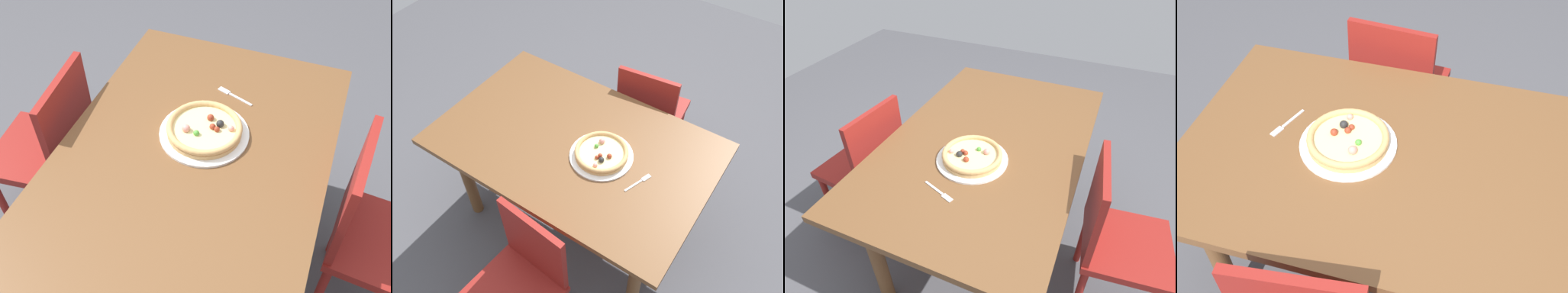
{
  "view_description": "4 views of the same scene",
  "coord_description": "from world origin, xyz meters",
  "views": [
    {
      "loc": [
        -0.96,
        -0.39,
        1.96
      ],
      "look_at": [
        0.09,
        -0.0,
        0.76
      ],
      "focal_mm": 42.18,
      "sensor_mm": 36.0,
      "label": 1
    },
    {
      "loc": [
        0.91,
        -1.23,
        2.46
      ],
      "look_at": [
        0.09,
        -0.0,
        0.76
      ],
      "focal_mm": 39.37,
      "sensor_mm": 36.0,
      "label": 2
    },
    {
      "loc": [
        1.26,
        0.5,
        1.75
      ],
      "look_at": [
        0.09,
        -0.0,
        0.76
      ],
      "focal_mm": 30.69,
      "sensor_mm": 36.0,
      "label": 3
    },
    {
      "loc": [
        -0.21,
        1.04,
        1.89
      ],
      "look_at": [
        0.09,
        -0.0,
        0.76
      ],
      "focal_mm": 42.91,
      "sensor_mm": 36.0,
      "label": 4
    }
  ],
  "objects": [
    {
      "name": "fork",
      "position": [
        0.42,
        -0.04,
        0.75
      ],
      "size": [
        0.07,
        0.16,
        0.0
      ],
      "rotation": [
        0.0,
        0.0,
        1.22
      ],
      "color": "silver",
      "rests_on": "dining_table"
    },
    {
      "name": "pizza",
      "position": [
        0.17,
        -0.01,
        0.77
      ],
      "size": [
        0.28,
        0.28,
        0.05
      ],
      "color": "tan",
      "rests_on": "plate"
    },
    {
      "name": "plate",
      "position": [
        0.17,
        -0.01,
        0.75
      ],
      "size": [
        0.33,
        0.33,
        0.01
      ],
      "primitive_type": "cylinder",
      "color": "white",
      "rests_on": "dining_table"
    },
    {
      "name": "ground_plane",
      "position": [
        0.0,
        0.0,
        0.0
      ],
      "size": [
        6.0,
        6.0,
        0.0
      ],
      "primitive_type": "plane",
      "color": "#4C4C51"
    },
    {
      "name": "chair_near",
      "position": [
        0.15,
        -0.69,
        0.48
      ],
      "size": [
        0.43,
        0.43,
        0.87
      ],
      "rotation": [
        0.0,
        0.0,
        3.05
      ],
      "color": "maroon",
      "rests_on": "ground"
    },
    {
      "name": "chair_far",
      "position": [
        0.12,
        0.69,
        0.48
      ],
      "size": [
        0.44,
        0.44,
        0.87
      ],
      "rotation": [
        0.0,
        0.0,
        0.11
      ],
      "color": "maroon",
      "rests_on": "ground"
    },
    {
      "name": "dining_table",
      "position": [
        0.0,
        0.0,
        0.64
      ],
      "size": [
        1.49,
        0.95,
        0.74
      ],
      "color": "brown",
      "rests_on": "ground"
    }
  ]
}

